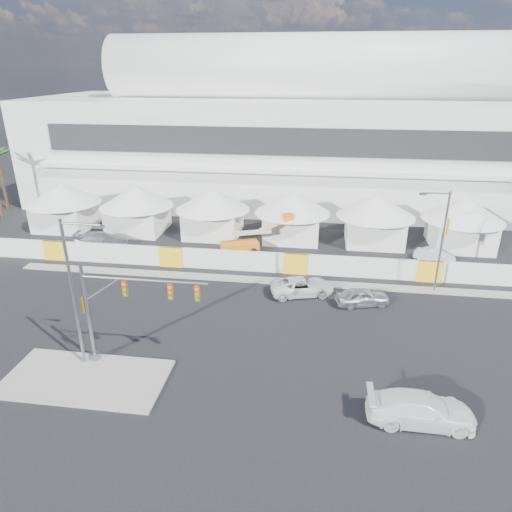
# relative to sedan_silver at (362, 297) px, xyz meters

# --- Properties ---
(ground) EXTENTS (160.00, 160.00, 0.00)m
(ground) POSITION_rel_sedan_silver_xyz_m (-11.73, -9.16, -0.73)
(ground) COLOR black
(ground) RESTS_ON ground
(median_island) EXTENTS (10.00, 5.00, 0.15)m
(median_island) POSITION_rel_sedan_silver_xyz_m (-17.73, -12.16, -0.66)
(median_island) COLOR gray
(median_island) RESTS_ON ground
(far_curb) EXTENTS (80.00, 1.20, 0.12)m
(far_curb) POSITION_rel_sedan_silver_xyz_m (8.27, 3.34, -0.67)
(far_curb) COLOR gray
(far_curb) RESTS_ON ground
(stadium) EXTENTS (80.00, 24.80, 21.98)m
(stadium) POSITION_rel_sedan_silver_xyz_m (-3.03, 32.34, 8.72)
(stadium) COLOR silver
(stadium) RESTS_ON ground
(tent_row) EXTENTS (53.40, 8.40, 5.40)m
(tent_row) POSITION_rel_sedan_silver_xyz_m (-11.23, 14.84, 2.42)
(tent_row) COLOR silver
(tent_row) RESTS_ON ground
(hoarding_fence) EXTENTS (70.00, 0.25, 2.00)m
(hoarding_fence) POSITION_rel_sedan_silver_xyz_m (-5.73, 5.34, 0.27)
(hoarding_fence) COLOR silver
(hoarding_fence) RESTS_ON ground
(sedan_silver) EXTENTS (2.70, 4.58, 1.46)m
(sedan_silver) POSITION_rel_sedan_silver_xyz_m (0.00, 0.00, 0.00)
(sedan_silver) COLOR #B0B0B5
(sedan_silver) RESTS_ON ground
(pickup_curb) EXTENTS (3.83, 5.81, 1.48)m
(pickup_curb) POSITION_rel_sedan_silver_xyz_m (-4.95, 1.21, 0.01)
(pickup_curb) COLOR white
(pickup_curb) RESTS_ON ground
(pickup_near) EXTENTS (2.42, 5.83, 1.68)m
(pickup_near) POSITION_rel_sedan_silver_xyz_m (2.14, -13.02, 0.11)
(pickup_near) COLOR white
(pickup_near) RESTS_ON ground
(lot_car_a) EXTENTS (2.89, 4.04, 1.27)m
(lot_car_a) POSITION_rel_sedan_silver_xyz_m (7.78, 10.07, -0.10)
(lot_car_a) COLOR silver
(lot_car_a) RESTS_ON ground
(lot_car_c) EXTENTS (2.91, 5.80, 1.62)m
(lot_car_c) POSITION_rel_sedan_silver_xyz_m (-26.78, 9.25, 0.08)
(lot_car_c) COLOR #9E9EA2
(lot_car_c) RESTS_ON ground
(traffic_mast) EXTENTS (8.22, 0.67, 6.89)m
(traffic_mast) POSITION_rel_sedan_silver_xyz_m (-16.22, -10.20, 3.23)
(traffic_mast) COLOR gray
(traffic_mast) RESTS_ON median_island
(streetlight_median) EXTENTS (2.71, 0.27, 9.79)m
(streetlight_median) POSITION_rel_sedan_silver_xyz_m (-18.30, -10.64, 5.04)
(streetlight_median) COLOR gray
(streetlight_median) RESTS_ON median_island
(streetlight_curb) EXTENTS (2.63, 0.59, 8.87)m
(streetlight_curb) POSITION_rel_sedan_silver_xyz_m (6.17, 3.34, 4.42)
(streetlight_curb) COLOR slate
(streetlight_curb) RESTS_ON ground
(boom_lift) EXTENTS (7.92, 3.01, 3.88)m
(boom_lift) POSITION_rel_sedan_silver_xyz_m (-11.04, 9.63, 0.31)
(boom_lift) COLOR orange
(boom_lift) RESTS_ON ground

